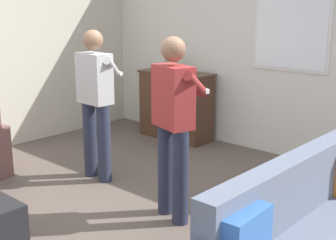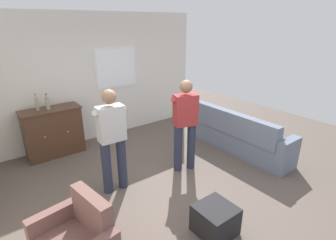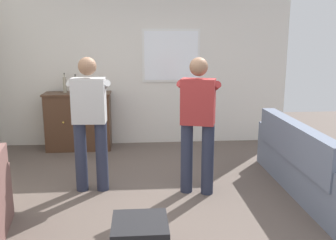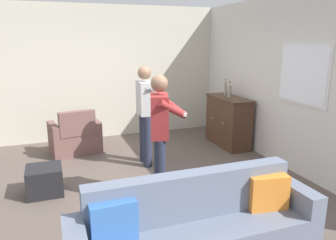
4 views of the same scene
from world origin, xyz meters
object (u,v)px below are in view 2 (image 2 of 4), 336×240
object	(u,v)px
couch	(236,135)
bottle_liquor_amber	(47,103)
ottoman	(215,220)
sideboard_cabinet	(54,132)
person_standing_left	(112,137)
bottle_wine_green	(37,104)
person_standing_right	(185,122)

from	to	relation	value
couch	bottle_liquor_amber	xyz separation A→B (m)	(-3.13, 2.13, 0.76)
couch	ottoman	size ratio (longest dim) A/B	5.08
sideboard_cabinet	person_standing_left	size ratio (longest dim) A/B	0.67
bottle_wine_green	person_standing_left	size ratio (longest dim) A/B	0.20
ottoman	person_standing_right	distance (m)	1.79
ottoman	person_standing_right	xyz separation A→B (m)	(0.72, 1.46, 0.74)
ottoman	person_standing_left	bearing A→B (deg)	109.79
couch	bottle_liquor_amber	size ratio (longest dim) A/B	7.78
bottle_liquor_amber	person_standing_left	distance (m)	1.91
couch	sideboard_cabinet	bearing A→B (deg)	145.71
couch	bottle_wine_green	bearing A→B (deg)	147.08
sideboard_cabinet	ottoman	xyz separation A→B (m)	(1.02, -3.49, -0.30)
couch	bottle_liquor_amber	bearing A→B (deg)	145.73
bottle_liquor_amber	person_standing_right	world-z (taller)	person_standing_right
couch	bottle_liquor_amber	world-z (taller)	bottle_liquor_amber
couch	sideboard_cabinet	distance (m)	3.76
bottle_wine_green	ottoman	bearing A→B (deg)	-70.75
bottle_liquor_amber	ottoman	size ratio (longest dim) A/B	0.65
sideboard_cabinet	person_standing_right	xyz separation A→B (m)	(1.74, -2.03, 0.44)
bottle_liquor_amber	person_standing_left	bearing A→B (deg)	-76.31
couch	person_standing_left	size ratio (longest dim) A/B	1.43
person_standing_left	person_standing_right	bearing A→B (deg)	-8.13
sideboard_cabinet	bottle_wine_green	xyz separation A→B (m)	(-0.20, 0.02, 0.63)
bottle_liquor_amber	ottoman	distance (m)	3.77
sideboard_cabinet	bottle_liquor_amber	xyz separation A→B (m)	(-0.02, 0.01, 0.61)
couch	person_standing_left	bearing A→B (deg)	174.05
ottoman	person_standing_left	world-z (taller)	person_standing_left
bottle_wine_green	couch	bearing A→B (deg)	-32.92
bottle_wine_green	bottle_liquor_amber	world-z (taller)	bottle_wine_green
bottle_wine_green	ottoman	xyz separation A→B (m)	(1.23, -3.51, -0.93)
couch	person_standing_right	size ratio (longest dim) A/B	1.43
couch	sideboard_cabinet	xyz separation A→B (m)	(-3.11, 2.12, 0.16)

